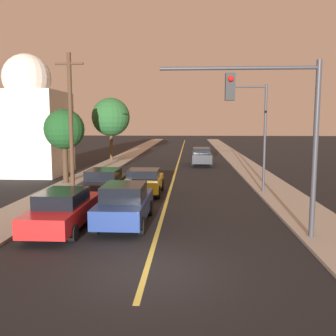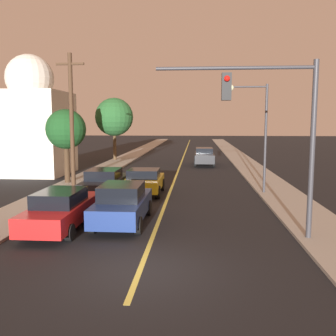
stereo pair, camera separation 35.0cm
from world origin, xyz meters
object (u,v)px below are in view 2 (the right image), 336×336
object	(u,v)px
traffic_signal_mast	(275,117)
streetlamp_right	(255,121)
car_near_lane_front	(123,204)
tree_left_far	(114,117)
car_near_lane_second	(144,181)
utility_pole_left	(72,120)
tree_left_near	(66,130)
car_far_oncoming	(204,156)
domed_building_left	(32,122)
car_outer_lane_front	(62,209)
car_outer_lane_second	(105,181)

from	to	relation	value
traffic_signal_mast	streetlamp_right	distance (m)	8.39
car_near_lane_front	streetlamp_right	world-z (taller)	streetlamp_right
streetlamp_right	tree_left_far	xyz separation A→B (m)	(-11.79, 17.37, 0.45)
car_near_lane_second	utility_pole_left	size ratio (longest dim) A/B	0.50
car_near_lane_second	tree_left_near	bearing A→B (deg)	150.69
car_far_oncoming	utility_pole_left	xyz separation A→B (m)	(-7.85, -14.06, 3.31)
car_near_lane_front	domed_building_left	world-z (taller)	domed_building_left
car_outer_lane_front	streetlamp_right	size ratio (longest dim) A/B	0.82
car_near_lane_second	streetlamp_right	xyz separation A→B (m)	(6.15, 0.61, 3.34)
car_far_oncoming	streetlamp_right	xyz separation A→B (m)	(2.50, -13.87, 3.25)
streetlamp_right	domed_building_left	size ratio (longest dim) A/B	0.66
tree_left_far	car_outer_lane_front	bearing A→B (deg)	-82.16
car_outer_lane_front	streetlamp_right	xyz separation A→B (m)	(8.35, 7.55, 3.34)
car_far_oncoming	domed_building_left	xyz separation A→B (m)	(-13.44, -6.92, 3.16)
car_near_lane_second	car_outer_lane_front	bearing A→B (deg)	-107.57
car_far_oncoming	tree_left_far	bearing A→B (deg)	-20.69
car_near_lane_second	streetlamp_right	size ratio (longest dim) A/B	0.65
car_outer_lane_second	tree_left_far	xyz separation A→B (m)	(-3.43, 18.20, 3.79)
tree_left_far	car_far_oncoming	bearing A→B (deg)	-20.69
car_outer_lane_second	utility_pole_left	distance (m)	4.00
car_outer_lane_front	utility_pole_left	bearing A→B (deg)	105.20
car_near_lane_second	car_far_oncoming	distance (m)	14.93
streetlamp_right	car_near_lane_second	bearing A→B (deg)	-174.36
utility_pole_left	car_near_lane_second	bearing A→B (deg)	-5.61
car_near_lane_second	tree_left_far	xyz separation A→B (m)	(-5.63, 17.98, 3.79)
car_outer_lane_second	utility_pole_left	xyz separation A→B (m)	(-2.00, 0.63, 3.41)
car_outer_lane_front	traffic_signal_mast	xyz separation A→B (m)	(7.73, -0.82, 3.46)
car_far_oncoming	tree_left_far	size ratio (longest dim) A/B	0.75
streetlamp_right	car_far_oncoming	bearing A→B (deg)	100.22
car_far_oncoming	utility_pole_left	world-z (taller)	utility_pole_left
car_near_lane_front	traffic_signal_mast	size ratio (longest dim) A/B	0.76
car_outer_lane_second	tree_left_near	world-z (taller)	tree_left_near
car_far_oncoming	streetlamp_right	bearing A→B (deg)	100.22
car_far_oncoming	streetlamp_right	size ratio (longest dim) A/B	0.80
car_near_lane_second	car_far_oncoming	world-z (taller)	car_far_oncoming
car_near_lane_second	car_outer_lane_front	size ratio (longest dim) A/B	0.78
streetlamp_right	tree_left_far	size ratio (longest dim) A/B	0.94
car_near_lane_front	car_outer_lane_front	bearing A→B (deg)	-159.91
car_far_oncoming	car_near_lane_front	bearing A→B (deg)	79.96
traffic_signal_mast	streetlamp_right	xyz separation A→B (m)	(0.62, 8.37, -0.12)
tree_left_near	car_near_lane_front	bearing A→B (deg)	-59.16
car_outer_lane_second	car_far_oncoming	xyz separation A→B (m)	(5.85, 14.69, 0.09)
tree_left_far	streetlamp_right	bearing A→B (deg)	-55.85
car_near_lane_front	utility_pole_left	bearing A→B (deg)	122.65
car_near_lane_front	utility_pole_left	distance (m)	8.47
streetlamp_right	car_outer_lane_front	bearing A→B (deg)	-137.87
car_outer_lane_front	tree_left_near	xyz separation A→B (m)	(-3.32, 10.04, 2.80)
car_far_oncoming	streetlamp_right	distance (m)	14.46
streetlamp_right	utility_pole_left	distance (m)	10.35
streetlamp_right	domed_building_left	xyz separation A→B (m)	(-15.94, 6.95, -0.09)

